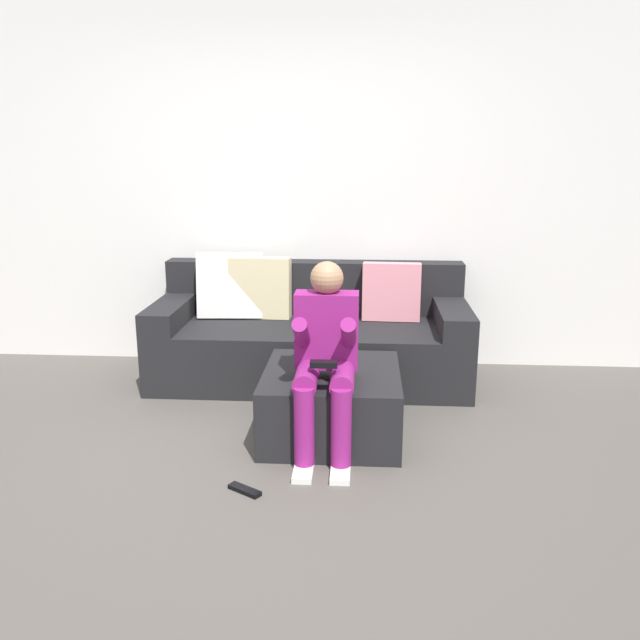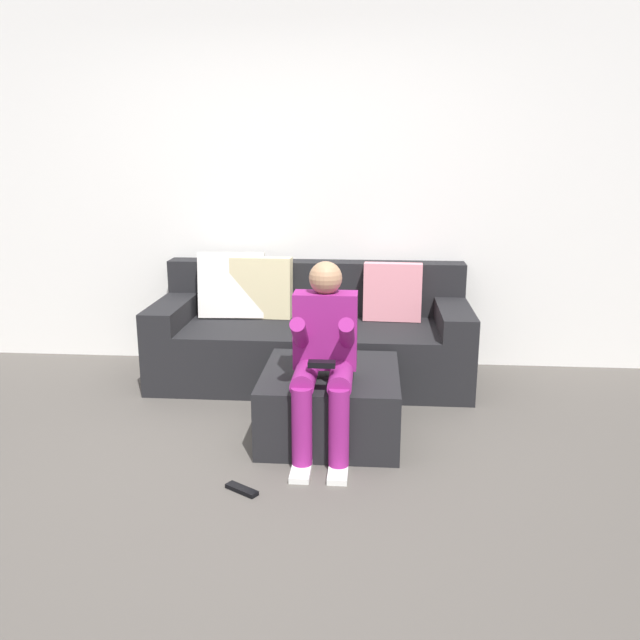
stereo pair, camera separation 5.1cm
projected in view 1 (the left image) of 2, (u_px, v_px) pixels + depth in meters
The scene contains 6 objects.
ground_plane at pixel (245, 492), 3.19m from camera, with size 7.77×7.77×0.00m, color #544F49.
wall_back at pixel (290, 178), 4.89m from camera, with size 5.98×0.10×2.80m, color white.
couch_sectional at pixel (309, 335), 4.73m from camera, with size 2.19×0.89×0.89m.
ottoman at pixel (332, 402), 3.81m from camera, with size 0.77×0.82×0.38m, color black.
person_seated at pixel (325, 353), 3.51m from camera, with size 0.34×0.61×1.03m.
remote_near_ottoman at pixel (244, 490), 3.19m from camera, with size 0.18×0.05×0.02m, color black.
Camera 1 is at (0.56, -2.85, 1.61)m, focal length 37.09 mm.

